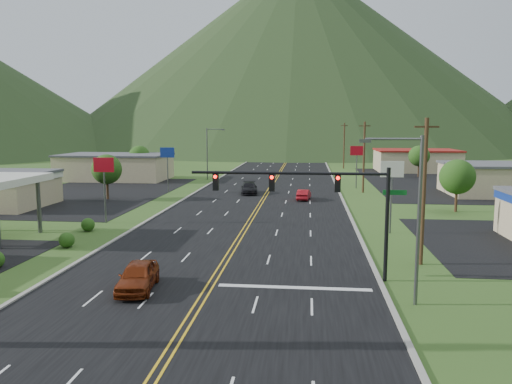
# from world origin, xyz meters

# --- Properties ---
(traffic_signal) EXTENTS (13.10, 0.43, 7.00)m
(traffic_signal) POSITION_xyz_m (6.48, 14.00, 5.33)
(traffic_signal) COLOR black
(traffic_signal) RESTS_ON ground
(streetlight_east) EXTENTS (3.28, 0.25, 9.00)m
(streetlight_east) POSITION_xyz_m (11.18, 10.00, 5.18)
(streetlight_east) COLOR #59595E
(streetlight_east) RESTS_ON ground
(streetlight_west) EXTENTS (3.28, 0.25, 9.00)m
(streetlight_west) POSITION_xyz_m (-11.68, 70.00, 5.18)
(streetlight_west) COLOR #59595E
(streetlight_west) RESTS_ON ground
(building_west_far) EXTENTS (18.40, 11.40, 4.50)m
(building_west_far) POSITION_xyz_m (-28.00, 68.00, 2.26)
(building_west_far) COLOR #C9B88C
(building_west_far) RESTS_ON ground
(building_east_mid) EXTENTS (14.40, 11.40, 4.30)m
(building_east_mid) POSITION_xyz_m (32.00, 55.00, 2.16)
(building_east_mid) COLOR #C9B88C
(building_east_mid) RESTS_ON ground
(building_east_far) EXTENTS (16.40, 12.40, 4.50)m
(building_east_far) POSITION_xyz_m (28.00, 90.00, 2.26)
(building_east_far) COLOR #C9B88C
(building_east_far) RESTS_ON ground
(pole_sign_west_a) EXTENTS (2.00, 0.18, 6.40)m
(pole_sign_west_a) POSITION_xyz_m (-14.00, 30.00, 5.05)
(pole_sign_west_a) COLOR #59595E
(pole_sign_west_a) RESTS_ON ground
(pole_sign_west_b) EXTENTS (2.00, 0.18, 6.40)m
(pole_sign_west_b) POSITION_xyz_m (-14.00, 52.00, 5.05)
(pole_sign_west_b) COLOR #59595E
(pole_sign_west_b) RESTS_ON ground
(pole_sign_east_a) EXTENTS (2.00, 0.18, 6.40)m
(pole_sign_east_a) POSITION_xyz_m (13.00, 28.00, 5.05)
(pole_sign_east_a) COLOR #59595E
(pole_sign_east_a) RESTS_ON ground
(pole_sign_east_b) EXTENTS (2.00, 0.18, 6.40)m
(pole_sign_east_b) POSITION_xyz_m (13.00, 60.00, 5.05)
(pole_sign_east_b) COLOR #59595E
(pole_sign_east_b) RESTS_ON ground
(tree_west_a) EXTENTS (3.84, 3.84, 5.82)m
(tree_west_a) POSITION_xyz_m (-20.00, 45.00, 3.89)
(tree_west_a) COLOR #382314
(tree_west_a) RESTS_ON ground
(tree_west_b) EXTENTS (3.84, 3.84, 5.82)m
(tree_west_b) POSITION_xyz_m (-25.00, 72.00, 3.89)
(tree_west_b) COLOR #382314
(tree_west_b) RESTS_ON ground
(tree_east_a) EXTENTS (3.84, 3.84, 5.82)m
(tree_east_a) POSITION_xyz_m (22.00, 40.00, 3.89)
(tree_east_a) COLOR #382314
(tree_east_a) RESTS_ON ground
(tree_east_b) EXTENTS (3.84, 3.84, 5.82)m
(tree_east_b) POSITION_xyz_m (26.00, 78.00, 3.89)
(tree_east_b) COLOR #382314
(tree_east_b) RESTS_ON ground
(utility_pole_a) EXTENTS (1.60, 0.28, 10.00)m
(utility_pole_a) POSITION_xyz_m (13.50, 18.00, 5.13)
(utility_pole_a) COLOR #382314
(utility_pole_a) RESTS_ON ground
(utility_pole_b) EXTENTS (1.60, 0.28, 10.00)m
(utility_pole_b) POSITION_xyz_m (13.50, 55.00, 5.13)
(utility_pole_b) COLOR #382314
(utility_pole_b) RESTS_ON ground
(utility_pole_c) EXTENTS (1.60, 0.28, 10.00)m
(utility_pole_c) POSITION_xyz_m (13.50, 95.00, 5.13)
(utility_pole_c) COLOR #382314
(utility_pole_c) RESTS_ON ground
(utility_pole_d) EXTENTS (1.60, 0.28, 10.00)m
(utility_pole_d) POSITION_xyz_m (13.50, 135.00, 5.13)
(utility_pole_d) COLOR #382314
(utility_pole_d) RESTS_ON ground
(mountain_n) EXTENTS (220.00, 220.00, 85.00)m
(mountain_n) POSITION_xyz_m (0.00, 220.00, 42.50)
(mountain_n) COLOR #203317
(mountain_n) RESTS_ON ground
(car_red_near) EXTENTS (2.47, 4.97, 1.63)m
(car_red_near) POSITION_xyz_m (-4.01, 10.69, 0.81)
(car_red_near) COLOR maroon
(car_red_near) RESTS_ON ground
(car_dark_mid) EXTENTS (2.81, 5.57, 1.55)m
(car_dark_mid) POSITION_xyz_m (-2.42, 52.04, 0.78)
(car_dark_mid) COLOR black
(car_dark_mid) RESTS_ON ground
(car_red_far) EXTENTS (1.88, 4.21, 1.34)m
(car_red_far) POSITION_xyz_m (5.21, 47.03, 0.67)
(car_red_far) COLOR maroon
(car_red_far) RESTS_ON ground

